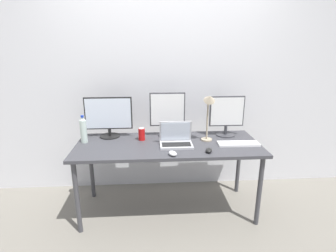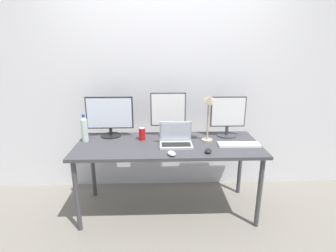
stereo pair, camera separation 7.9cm
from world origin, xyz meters
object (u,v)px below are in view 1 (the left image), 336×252
mouse_by_keyboard (209,150)px  soda_can_near_keyboard (142,134)px  work_desk (168,149)px  monitor_center (167,113)px  monitor_right (227,115)px  mouse_by_laptop (173,153)px  desk_lamp (209,108)px  keyboard_main (238,144)px  laptop_silver (176,140)px  water_bottle (83,130)px  monitor_left (109,116)px

mouse_by_keyboard → soda_can_near_keyboard: 0.72m
work_desk → monitor_center: (0.01, 0.24, 0.31)m
monitor_right → mouse_by_laptop: monitor_right is taller
mouse_by_keyboard → desk_lamp: 0.43m
monitor_right → keyboard_main: (0.05, -0.29, -0.21)m
laptop_silver → soda_can_near_keyboard: bearing=154.3°
laptop_silver → soda_can_near_keyboard: size_ratio=2.47×
work_desk → keyboard_main: size_ratio=4.55×
soda_can_near_keyboard → desk_lamp: bearing=-8.1°
work_desk → water_bottle: bearing=173.8°
work_desk → monitor_left: (-0.60, 0.25, 0.28)m
keyboard_main → desk_lamp: size_ratio=0.79×
monitor_center → mouse_by_keyboard: monitor_center is taller
monitor_left → mouse_by_laptop: size_ratio=5.03×
desk_lamp → water_bottle: bearing=177.1°
monitor_center → water_bottle: size_ratio=1.67×
monitor_left → desk_lamp: (1.00, -0.22, 0.12)m
monitor_left → water_bottle: size_ratio=1.75×
keyboard_main → monitor_center: bearing=156.2°
mouse_by_laptop → keyboard_main: bearing=-4.3°
desk_lamp → soda_can_near_keyboard: bearing=171.9°
laptop_silver → water_bottle: 0.91m
mouse_by_laptop → desk_lamp: size_ratio=0.19×
mouse_by_laptop → soda_can_near_keyboard: 0.51m
monitor_right → mouse_by_keyboard: size_ratio=4.67×
water_bottle → soda_can_near_keyboard: (0.57, 0.03, -0.07)m
desk_lamp → laptop_silver: bearing=-168.3°
water_bottle → desk_lamp: size_ratio=0.55×
mouse_by_keyboard → monitor_right: bearing=74.2°
monitor_center → monitor_right: 0.62m
mouse_by_laptop → soda_can_near_keyboard: size_ratio=0.77×
monitor_center → monitor_right: bearing=-3.1°
monitor_left → desk_lamp: bearing=-12.3°
work_desk → water_bottle: 0.85m
monitor_left → monitor_right: (1.23, -0.03, 0.00)m
work_desk → desk_lamp: desk_lamp is taller
monitor_left → mouse_by_keyboard: bearing=-27.4°
keyboard_main → desk_lamp: bearing=161.3°
soda_can_near_keyboard → desk_lamp: 0.72m
mouse_by_keyboard → desk_lamp: (0.04, 0.28, 0.32)m
work_desk → mouse_by_keyboard: mouse_by_keyboard is taller
work_desk → mouse_by_keyboard: 0.44m
laptop_silver → mouse_by_laptop: (-0.05, -0.26, -0.03)m
monitor_center → monitor_right: (0.62, -0.03, -0.02)m
monitor_right → desk_lamp: (-0.23, -0.18, 0.12)m
mouse_by_keyboard → desk_lamp: size_ratio=0.18×
water_bottle → work_desk: bearing=-6.2°
monitor_right → work_desk: bearing=-161.5°
mouse_by_laptop → desk_lamp: bearing=18.2°
monitor_right → mouse_by_laptop: (-0.61, -0.51, -0.20)m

